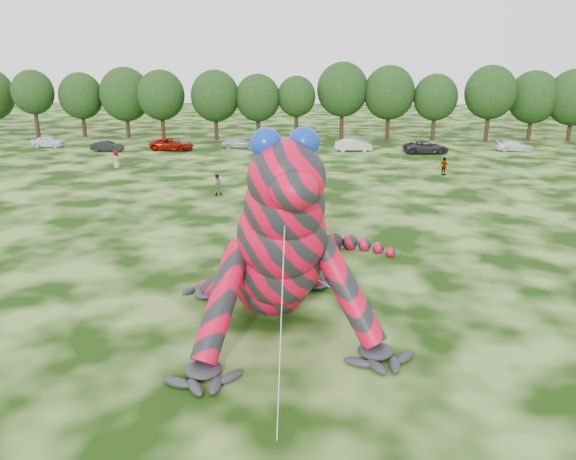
# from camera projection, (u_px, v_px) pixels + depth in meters

# --- Properties ---
(ground) EXTENTS (240.00, 240.00, 0.00)m
(ground) POSITION_uv_depth(u_px,v_px,m) (224.00, 331.00, 23.92)
(ground) COLOR #16330A
(ground) RESTS_ON ground
(inflatable_gecko) EXTENTS (18.84, 20.84, 8.83)m
(inflatable_gecko) POSITION_uv_depth(u_px,v_px,m) (266.00, 214.00, 25.18)
(inflatable_gecko) COLOR red
(inflatable_gecko) RESTS_ON ground
(tree_3) EXTENTS (5.81, 5.23, 9.44)m
(tree_3) POSITION_uv_depth(u_px,v_px,m) (34.00, 104.00, 78.63)
(tree_3) COLOR black
(tree_3) RESTS_ON ground
(tree_4) EXTENTS (6.22, 5.60, 9.06)m
(tree_4) POSITION_uv_depth(u_px,v_px,m) (82.00, 105.00, 79.97)
(tree_4) COLOR black
(tree_4) RESTS_ON ground
(tree_5) EXTENTS (7.16, 6.44, 9.80)m
(tree_5) POSITION_uv_depth(u_px,v_px,m) (126.00, 103.00, 79.29)
(tree_5) COLOR black
(tree_5) RESTS_ON ground
(tree_6) EXTENTS (6.52, 5.86, 9.49)m
(tree_6) POSITION_uv_depth(u_px,v_px,m) (162.00, 105.00, 77.40)
(tree_6) COLOR black
(tree_6) RESTS_ON ground
(tree_7) EXTENTS (6.68, 6.01, 9.48)m
(tree_7) POSITION_uv_depth(u_px,v_px,m) (215.00, 105.00, 77.16)
(tree_7) COLOR black
(tree_7) RESTS_ON ground
(tree_8) EXTENTS (6.14, 5.53, 8.94)m
(tree_8) POSITION_uv_depth(u_px,v_px,m) (258.00, 107.00, 77.14)
(tree_8) COLOR black
(tree_8) RESTS_ON ground
(tree_9) EXTENTS (5.27, 4.74, 8.68)m
(tree_9) POSITION_uv_depth(u_px,v_px,m) (296.00, 108.00, 77.27)
(tree_9) COLOR black
(tree_9) RESTS_ON ground
(tree_10) EXTENTS (7.09, 6.38, 10.50)m
(tree_10) POSITION_uv_depth(u_px,v_px,m) (342.00, 101.00, 77.88)
(tree_10) COLOR black
(tree_10) RESTS_ON ground
(tree_11) EXTENTS (7.01, 6.31, 10.07)m
(tree_11) POSITION_uv_depth(u_px,v_px,m) (389.00, 103.00, 77.27)
(tree_11) COLOR black
(tree_11) RESTS_ON ground
(tree_12) EXTENTS (5.99, 5.39, 8.97)m
(tree_12) POSITION_uv_depth(u_px,v_px,m) (435.00, 107.00, 76.71)
(tree_12) COLOR black
(tree_12) RESTS_ON ground
(tree_13) EXTENTS (6.83, 6.15, 10.13)m
(tree_13) POSITION_uv_depth(u_px,v_px,m) (489.00, 104.00, 75.62)
(tree_13) COLOR black
(tree_13) RESTS_ON ground
(tree_14) EXTENTS (6.82, 6.14, 9.40)m
(tree_14) POSITION_uv_depth(u_px,v_px,m) (532.00, 106.00, 76.95)
(tree_14) COLOR black
(tree_14) RESTS_ON ground
(tree_15) EXTENTS (7.17, 6.45, 9.63)m
(tree_15) POSITION_uv_depth(u_px,v_px,m) (573.00, 105.00, 75.77)
(tree_15) COLOR black
(tree_15) RESTS_ON ground
(car_0) EXTENTS (4.28, 2.02, 1.41)m
(car_0) POSITION_uv_depth(u_px,v_px,m) (48.00, 142.00, 71.79)
(car_0) COLOR white
(car_0) RESTS_ON ground
(car_1) EXTENTS (3.94, 1.50, 1.28)m
(car_1) POSITION_uv_depth(u_px,v_px,m) (107.00, 146.00, 68.65)
(car_1) COLOR black
(car_1) RESTS_ON ground
(car_2) EXTENTS (5.48, 2.79, 1.48)m
(car_2) POSITION_uv_depth(u_px,v_px,m) (172.00, 144.00, 69.48)
(car_2) COLOR #850C03
(car_2) RESTS_ON ground
(car_3) EXTENTS (4.47, 1.88, 1.29)m
(car_3) POSITION_uv_depth(u_px,v_px,m) (239.00, 143.00, 71.22)
(car_3) COLOR #9FA4A9
(car_3) RESTS_ON ground
(car_4) EXTENTS (4.31, 2.35, 1.39)m
(car_4) POSITION_uv_depth(u_px,v_px,m) (291.00, 147.00, 67.59)
(car_4) COLOR #141547
(car_4) RESTS_ON ground
(car_5) EXTENTS (4.63, 1.99, 1.48)m
(car_5) POSITION_uv_depth(u_px,v_px,m) (353.00, 145.00, 68.93)
(car_5) COLOR beige
(car_5) RESTS_ON ground
(car_6) EXTENTS (5.64, 3.09, 1.50)m
(car_6) POSITION_uv_depth(u_px,v_px,m) (426.00, 147.00, 67.20)
(car_6) COLOR black
(car_6) RESTS_ON ground
(car_7) EXTENTS (4.48, 2.01, 1.27)m
(car_7) POSITION_uv_depth(u_px,v_px,m) (514.00, 146.00, 68.81)
(car_7) COLOR white
(car_7) RESTS_ON ground
(spectator_1) EXTENTS (1.04, 0.92, 1.79)m
(spectator_1) POSITION_uv_depth(u_px,v_px,m) (217.00, 185.00, 46.94)
(spectator_1) COLOR gray
(spectator_1) RESTS_ON ground
(spectator_3) EXTENTS (1.03, 1.04, 1.76)m
(spectator_3) POSITION_uv_depth(u_px,v_px,m) (444.00, 166.00, 54.79)
(spectator_3) COLOR gray
(spectator_3) RESTS_ON ground
(spectator_5) EXTENTS (0.69, 1.77, 1.86)m
(spectator_5) POSITION_uv_depth(u_px,v_px,m) (321.00, 196.00, 43.11)
(spectator_5) COLOR gray
(spectator_5) RESTS_ON ground
(spectator_4) EXTENTS (0.95, 1.10, 1.90)m
(spectator_4) POSITION_uv_depth(u_px,v_px,m) (116.00, 160.00, 57.98)
(spectator_4) COLOR gray
(spectator_4) RESTS_ON ground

